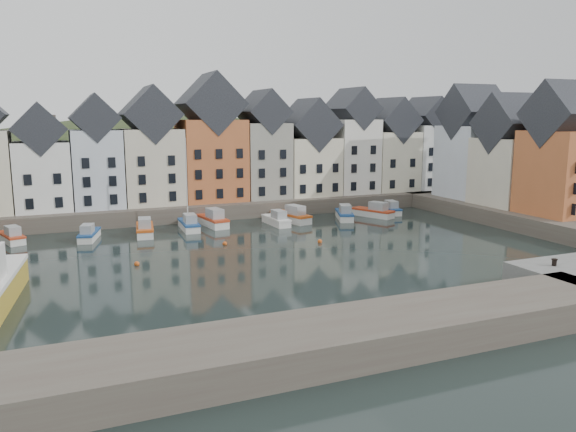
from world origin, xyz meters
TOP-DOWN VIEW (x-y plane):
  - ground at (0.00, 0.00)m, footprint 260.00×260.00m
  - far_quay at (0.00, 30.00)m, footprint 90.00×16.00m
  - right_quay at (37.00, 3.00)m, footprint 14.00×54.00m
  - near_wall at (-10.00, -22.00)m, footprint 50.00×6.00m
  - hillside at (0.02, 56.00)m, footprint 153.60×70.40m
  - far_terrace at (3.21, 28.00)m, footprint 72.37×8.16m
  - right_terrace at (36.00, 8.07)m, footprint 8.30×24.25m
  - mooring_buoys at (-4.00, 5.33)m, footprint 20.50×5.50m
  - boat_a at (-25.39, 18.38)m, footprint 3.30×5.73m
  - boat_b at (-17.42, 16.45)m, footprint 2.94×5.59m
  - boat_c at (-11.19, 16.58)m, footprint 2.73×6.37m
  - boat_d at (-5.70, 17.65)m, footprint 2.12×6.02m
  - boat_e at (-2.38, 19.01)m, footprint 2.95×6.89m
  - boat_f at (5.40, 16.47)m, footprint 2.02×5.77m
  - boat_g at (8.01, 17.64)m, footprint 3.71×6.89m
  - boat_h at (15.35, 16.63)m, footprint 3.89×6.29m
  - boat_i at (20.00, 16.71)m, footprint 4.23×6.38m
  - boat_j at (23.48, 18.19)m, footprint 2.66×5.79m
  - mooring_bollard at (15.83, -17.54)m, footprint 0.48×0.48m

SIDE VIEW (x-z plane):
  - hillside at x=0.02m, z-range -49.96..14.04m
  - ground at x=0.00m, z-range 0.00..0.00m
  - mooring_buoys at x=-4.00m, z-range -0.10..0.40m
  - boat_b at x=-17.42m, z-range -0.42..1.64m
  - boat_a at x=-25.39m, z-range -0.43..1.68m
  - boat_j at x=23.48m, z-range -0.43..1.71m
  - boat_f at x=5.40m, z-range -0.44..1.75m
  - boat_h at x=15.35m, z-range -0.47..1.84m
  - boat_i at x=20.00m, z-range -0.48..1.88m
  - boat_c at x=-11.19m, z-range -0.48..1.89m
  - boat_d at x=-5.70m, z-range -4.95..6.42m
  - boat_g at x=8.01m, z-range -0.51..2.02m
  - boat_e at x=-2.38m, z-range -0.52..2.04m
  - far_quay at x=0.00m, z-range 0.00..2.00m
  - right_quay at x=37.00m, z-range 0.00..2.00m
  - near_wall at x=-10.00m, z-range 0.00..2.00m
  - mooring_bollard at x=15.83m, z-range 2.03..2.59m
  - far_terrace at x=3.21m, z-range -0.01..17.76m
  - right_terrace at x=36.00m, z-range 0.73..17.10m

